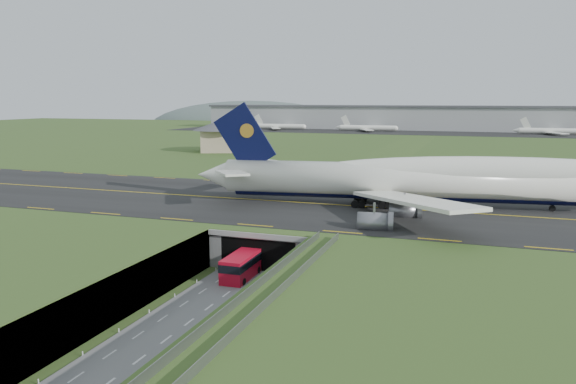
% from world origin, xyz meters
% --- Properties ---
extents(ground, '(900.00, 900.00, 0.00)m').
position_xyz_m(ground, '(0.00, 0.00, 0.00)').
color(ground, '#314F1F').
rests_on(ground, ground).
extents(airfield_deck, '(800.00, 800.00, 6.00)m').
position_xyz_m(airfield_deck, '(0.00, 0.00, 3.00)').
color(airfield_deck, gray).
rests_on(airfield_deck, ground).
extents(trench_road, '(12.00, 75.00, 0.20)m').
position_xyz_m(trench_road, '(0.00, -7.50, 0.10)').
color(trench_road, slate).
rests_on(trench_road, ground).
extents(taxiway, '(800.00, 44.00, 0.18)m').
position_xyz_m(taxiway, '(0.00, 33.00, 6.09)').
color(taxiway, black).
rests_on(taxiway, airfield_deck).
extents(tunnel_portal, '(17.00, 22.30, 6.00)m').
position_xyz_m(tunnel_portal, '(0.00, 16.71, 3.33)').
color(tunnel_portal, gray).
rests_on(tunnel_portal, ground).
extents(guideway, '(3.00, 53.00, 7.05)m').
position_xyz_m(guideway, '(11.00, -19.11, 5.32)').
color(guideway, '#A8A8A3').
rests_on(guideway, ground).
extents(jumbo_jet, '(91.43, 58.94, 19.68)m').
position_xyz_m(jumbo_jet, '(23.49, 36.64, 11.29)').
color(jumbo_jet, white).
rests_on(jumbo_jet, ground).
extents(shuttle_tram, '(3.51, 8.77, 3.52)m').
position_xyz_m(shuttle_tram, '(-0.95, 4.10, 1.92)').
color(shuttle_tram, red).
rests_on(shuttle_tram, ground).
extents(service_building, '(28.95, 28.95, 12.19)m').
position_xyz_m(service_building, '(-61.69, 124.60, 13.22)').
color(service_building, tan).
rests_on(service_building, ground).
extents(cargo_terminal, '(320.00, 67.00, 15.60)m').
position_xyz_m(cargo_terminal, '(-0.20, 299.41, 13.96)').
color(cargo_terminal, '#B2B2B2').
rests_on(cargo_terminal, ground).
extents(distant_hills, '(700.00, 91.00, 60.00)m').
position_xyz_m(distant_hills, '(64.38, 430.00, -4.00)').
color(distant_hills, slate).
rests_on(distant_hills, ground).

